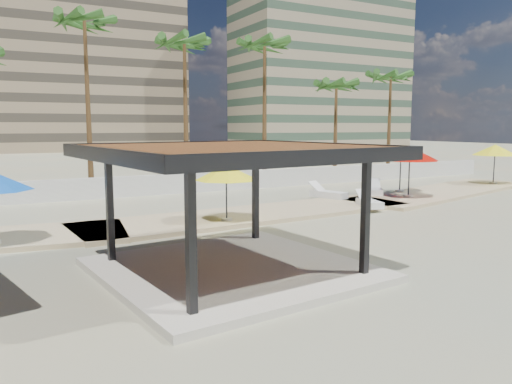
% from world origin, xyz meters
% --- Properties ---
extents(ground, '(200.00, 200.00, 0.00)m').
position_xyz_m(ground, '(0.00, 0.00, 0.00)').
color(ground, tan).
rests_on(ground, ground).
extents(promenade, '(44.45, 7.97, 0.24)m').
position_xyz_m(promenade, '(2.00, 7.67, 0.06)').
color(promenade, '#C6B284').
rests_on(promenade, ground).
extents(boundary_wall, '(56.00, 0.30, 1.20)m').
position_xyz_m(boundary_wall, '(0.00, 16.00, 0.60)').
color(boundary_wall, silver).
rests_on(boundary_wall, ground).
extents(building_mid, '(38.00, 16.00, 30.40)m').
position_xyz_m(building_mid, '(4.00, 78.00, 14.27)').
color(building_mid, '#847259').
rests_on(building_mid, ground).
extents(building_east, '(32.00, 15.00, 36.40)m').
position_xyz_m(building_east, '(48.00, 66.00, 17.27)').
color(building_east, gray).
rests_on(building_east, ground).
extents(pavilion_central, '(7.68, 7.68, 3.55)m').
position_xyz_m(pavilion_central, '(-2.79, -0.45, 2.12)').
color(pavilion_central, beige).
rests_on(pavilion_central, ground).
extents(umbrella_b, '(3.34, 3.34, 2.31)m').
position_xyz_m(umbrella_b, '(-0.01, 5.80, 2.17)').
color(umbrella_b, beige).
rests_on(umbrella_b, promenade).
extents(umbrella_c, '(3.83, 3.83, 2.77)m').
position_xyz_m(umbrella_c, '(11.67, 7.26, 2.56)').
color(umbrella_c, beige).
rests_on(umbrella_c, promenade).
extents(umbrella_d, '(3.27, 3.27, 2.64)m').
position_xyz_m(umbrella_d, '(12.93, 9.20, 2.45)').
color(umbrella_d, beige).
rests_on(umbrella_d, promenade).
extents(umbrella_e, '(3.77, 3.77, 2.66)m').
position_xyz_m(umbrella_e, '(21.45, 9.20, 2.47)').
color(umbrella_e, beige).
rests_on(umbrella_e, promenade).
extents(lounger_b, '(1.17, 2.07, 0.75)m').
position_xyz_m(lounger_b, '(7.64, 5.84, 0.36)').
color(lounger_b, white).
rests_on(lounger_b, promenade).
extents(lounger_c, '(1.34, 2.32, 0.84)m').
position_xyz_m(lounger_c, '(7.69, 9.25, 0.38)').
color(lounger_c, white).
rests_on(lounger_c, promenade).
extents(lounger_d, '(1.77, 2.06, 0.78)m').
position_xyz_m(lounger_d, '(11.08, 9.24, 0.37)').
color(lounger_d, white).
rests_on(lounger_d, promenade).
extents(palm_d, '(3.00, 3.00, 10.99)m').
position_xyz_m(palm_d, '(-3.00, 18.90, 9.72)').
color(palm_d, brown).
rests_on(palm_d, ground).
extents(palm_e, '(3.00, 3.00, 10.13)m').
position_xyz_m(palm_e, '(3.00, 18.40, 8.92)').
color(palm_e, brown).
rests_on(palm_e, ground).
extents(palm_f, '(3.00, 3.00, 10.50)m').
position_xyz_m(palm_f, '(9.00, 18.60, 9.26)').
color(palm_f, brown).
rests_on(palm_f, ground).
extents(palm_g, '(3.00, 3.00, 7.91)m').
position_xyz_m(palm_g, '(15.00, 18.20, 6.82)').
color(palm_g, brown).
rests_on(palm_g, ground).
extents(palm_h, '(3.00, 3.00, 8.90)m').
position_xyz_m(palm_h, '(21.00, 18.80, 7.76)').
color(palm_h, brown).
rests_on(palm_h, ground).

